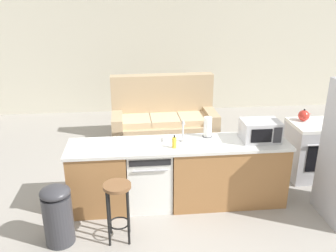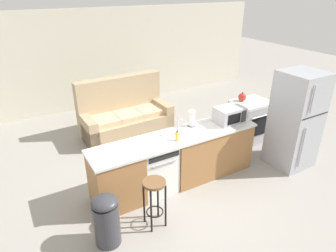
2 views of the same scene
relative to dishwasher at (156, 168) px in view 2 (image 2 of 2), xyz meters
The scene contains 14 objects.
ground_plane 0.49m from the dishwasher, ahead, with size 24.00×24.00×0.00m, color gray.
wall_back 4.33m from the dishwasher, 82.54° to the left, with size 10.00×0.06×2.60m.
kitchen_counter 0.49m from the dishwasher, ahead, with size 2.94×0.66×0.90m.
dishwasher is the anchor object (origin of this frame).
stove_range 2.66m from the dishwasher, 11.91° to the left, with size 0.76×0.68×0.90m.
refrigerator 2.70m from the dishwasher, 11.93° to the right, with size 0.72×0.73×1.80m.
microwave 1.62m from the dishwasher, ahead, with size 0.50×0.37×0.28m.
sink_faucet 0.77m from the dishwasher, ahead, with size 0.07×0.18×0.30m.
paper_towel_roll 1.05m from the dishwasher, 13.44° to the left, with size 0.14×0.14×0.28m.
soap_bottle 0.65m from the dishwasher, 21.75° to the right, with size 0.06×0.06×0.18m.
kettle 2.59m from the dishwasher, 15.58° to the left, with size 0.21×0.17×0.19m.
bar_stool 0.82m from the dishwasher, 119.00° to the right, with size 0.32×0.32×0.74m.
trash_bin 1.30m from the dishwasher, 147.46° to the right, with size 0.35×0.35×0.74m.
couch 2.31m from the dishwasher, 80.07° to the left, with size 2.02×0.96×1.27m.
Camera 2 is at (-2.14, -3.66, 3.15)m, focal length 32.00 mm.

